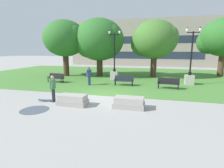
{
  "coord_description": "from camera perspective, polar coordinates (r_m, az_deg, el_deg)",
  "views": [
    {
      "loc": [
        3.57,
        -11.8,
        3.33
      ],
      "look_at": [
        0.93,
        -1.4,
        1.2
      ],
      "focal_mm": 28.0,
      "sensor_mm": 36.0,
      "label": 1
    }
  ],
  "objects": [
    {
      "name": "park_bench_near_left",
      "position": [
        16.33,
        3.9,
        1.35
      ],
      "size": [
        1.8,
        0.54,
        0.9
      ],
      "color": "#1E232D",
      "rests_on": "grass_lawn"
    },
    {
      "name": "lamp_post_right",
      "position": [
        18.26,
        24.06,
        3.21
      ],
      "size": [
        1.32,
        0.8,
        5.34
      ],
      "color": "#ADA89E",
      "rests_on": "grass_lawn"
    },
    {
      "name": "ground_plane",
      "position": [
        12.77,
        -2.49,
        -3.9
      ],
      "size": [
        140.0,
        140.0,
        0.0
      ],
      "primitive_type": "plane",
      "color": "#A3A09B"
    },
    {
      "name": "concrete_block_center",
      "position": [
        10.92,
        -12.75,
        -5.14
      ],
      "size": [
        1.8,
        0.9,
        0.64
      ],
      "color": "#9E9991",
      "rests_on": "ground"
    },
    {
      "name": "tree_far_right",
      "position": [
        23.01,
        -15.28,
        13.99
      ],
      "size": [
        5.49,
        5.23,
        6.87
      ],
      "color": "#42301E",
      "rests_on": "grass_lawn"
    },
    {
      "name": "person_bystander_near_lawn",
      "position": [
        16.52,
        -7.51,
        2.96
      ],
      "size": [
        0.36,
        0.79,
        1.71
      ],
      "color": "#384C7A",
      "rests_on": "grass_lawn"
    },
    {
      "name": "grass_lawn",
      "position": [
        22.34,
        4.9,
        2.63
      ],
      "size": [
        40.0,
        20.0,
        0.02
      ],
      "primitive_type": "cube",
      "color": "#4C8438",
      "rests_on": "ground"
    },
    {
      "name": "lamp_post_center",
      "position": [
        19.42,
        0.79,
        4.63
      ],
      "size": [
        1.32,
        0.8,
        5.38
      ],
      "color": "#ADA89E",
      "rests_on": "grass_lawn"
    },
    {
      "name": "skateboard",
      "position": [
        12.21,
        -20.64,
        -4.92
      ],
      "size": [
        1.04,
        0.41,
        0.14
      ],
      "color": "#2D4C75",
      "rests_on": "ground"
    },
    {
      "name": "park_bench_near_right",
      "position": [
        18.74,
        -17.8,
        2.12
      ],
      "size": [
        1.85,
        0.73,
        0.9
      ],
      "color": "black",
      "rests_on": "grass_lawn"
    },
    {
      "name": "tree_far_left",
      "position": [
        21.77,
        13.58,
        13.79
      ],
      "size": [
        5.52,
        5.26,
        6.71
      ],
      "color": "#42301E",
      "rests_on": "grass_lawn"
    },
    {
      "name": "concrete_block_left",
      "position": [
        10.18,
        5.53,
        -6.11
      ],
      "size": [
        1.8,
        0.9,
        0.64
      ],
      "color": "#9E9991",
      "rests_on": "ground"
    },
    {
      "name": "park_bench_far_left",
      "position": [
        15.71,
        17.92,
        0.44
      ],
      "size": [
        1.84,
        0.7,
        0.9
      ],
      "color": "black",
      "rests_on": "grass_lawn"
    },
    {
      "name": "person_skateboarder",
      "position": [
        11.78,
        -18.71,
        -0.95
      ],
      "size": [
        0.34,
        0.6,
        1.71
      ],
      "color": "#28282D",
      "rests_on": "ground"
    },
    {
      "name": "building_facade_distant",
      "position": [
        36.43,
        10.09,
        13.1
      ],
      "size": [
        30.58,
        1.03,
        9.27
      ],
      "color": "gray",
      "rests_on": "ground"
    },
    {
      "name": "tree_near_right",
      "position": [
        22.21,
        -4.33,
        14.04
      ],
      "size": [
        6.32,
        6.02,
        7.04
      ],
      "color": "#42301E",
      "rests_on": "grass_lawn"
    },
    {
      "name": "puddle",
      "position": [
        10.78,
        -23.94,
        -7.75
      ],
      "size": [
        1.57,
        1.57,
        0.01
      ],
      "primitive_type": "cylinder",
      "color": "#47515B",
      "rests_on": "ground"
    },
    {
      "name": "tree_near_left",
      "position": [
        25.85,
        32.65,
        12.61
      ],
      "size": [
        5.76,
        5.49,
        7.12
      ],
      "color": "#4C3823",
      "rests_on": "grass_lawn"
    }
  ]
}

